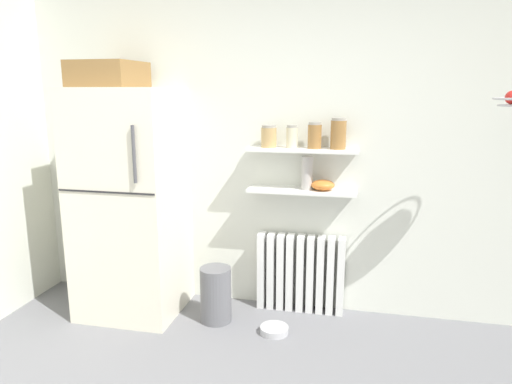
{
  "coord_description": "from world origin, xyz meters",
  "views": [
    {
      "loc": [
        0.5,
        -1.64,
        1.78
      ],
      "look_at": [
        -0.22,
        1.6,
        1.05
      ],
      "focal_mm": 32.75,
      "sensor_mm": 36.0,
      "label": 1
    }
  ],
  "objects_px": {
    "shelf_bowl": "(323,185)",
    "refrigerator": "(130,198)",
    "storage_jar_1": "(291,137)",
    "storage_jar_2": "(315,135)",
    "radiator": "(300,273)",
    "storage_jar_3": "(338,134)",
    "storage_jar_0": "(269,136)",
    "pet_food_bowl": "(274,330)",
    "trash_bin": "(216,294)",
    "vase": "(307,173)"
  },
  "relations": [
    {
      "from": "shelf_bowl",
      "to": "refrigerator",
      "type": "bearing_deg",
      "value": -170.86
    },
    {
      "from": "storage_jar_1",
      "to": "storage_jar_2",
      "type": "relative_size",
      "value": 0.88
    },
    {
      "from": "radiator",
      "to": "storage_jar_3",
      "type": "distance_m",
      "value": 1.17
    },
    {
      "from": "storage_jar_3",
      "to": "storage_jar_0",
      "type": "bearing_deg",
      "value": 180.0
    },
    {
      "from": "radiator",
      "to": "shelf_bowl",
      "type": "xyz_separation_m",
      "value": [
        0.16,
        -0.03,
        0.75
      ]
    },
    {
      "from": "refrigerator",
      "to": "pet_food_bowl",
      "type": "height_order",
      "value": "refrigerator"
    },
    {
      "from": "storage_jar_3",
      "to": "trash_bin",
      "type": "bearing_deg",
      "value": -161.3
    },
    {
      "from": "storage_jar_0",
      "to": "storage_jar_1",
      "type": "relative_size",
      "value": 0.98
    },
    {
      "from": "storage_jar_2",
      "to": "refrigerator",
      "type": "bearing_deg",
      "value": -170.4
    },
    {
      "from": "radiator",
      "to": "vase",
      "type": "relative_size",
      "value": 2.73
    },
    {
      "from": "storage_jar_1",
      "to": "storage_jar_3",
      "type": "distance_m",
      "value": 0.35
    },
    {
      "from": "shelf_bowl",
      "to": "pet_food_bowl",
      "type": "xyz_separation_m",
      "value": [
        -0.3,
        -0.39,
        -1.04
      ]
    },
    {
      "from": "storage_jar_0",
      "to": "trash_bin",
      "type": "distance_m",
      "value": 1.3
    },
    {
      "from": "vase",
      "to": "shelf_bowl",
      "type": "bearing_deg",
      "value": 0.0
    },
    {
      "from": "trash_bin",
      "to": "storage_jar_0",
      "type": "bearing_deg",
      "value": 40.01
    },
    {
      "from": "storage_jar_3",
      "to": "pet_food_bowl",
      "type": "xyz_separation_m",
      "value": [
        -0.4,
        -0.39,
        -1.43
      ]
    },
    {
      "from": "shelf_bowl",
      "to": "trash_bin",
      "type": "xyz_separation_m",
      "value": [
        -0.78,
        -0.3,
        -0.85
      ]
    },
    {
      "from": "storage_jar_3",
      "to": "shelf_bowl",
      "type": "xyz_separation_m",
      "value": [
        -0.1,
        0.0,
        -0.39
      ]
    },
    {
      "from": "storage_jar_1",
      "to": "vase",
      "type": "distance_m",
      "value": 0.3
    },
    {
      "from": "radiator",
      "to": "pet_food_bowl",
      "type": "bearing_deg",
      "value": -107.89
    },
    {
      "from": "storage_jar_0",
      "to": "vase",
      "type": "xyz_separation_m",
      "value": [
        0.3,
        -0.0,
        -0.27
      ]
    },
    {
      "from": "storage_jar_0",
      "to": "trash_bin",
      "type": "xyz_separation_m",
      "value": [
        -0.36,
        -0.3,
        -1.21
      ]
    },
    {
      "from": "refrigerator",
      "to": "storage_jar_2",
      "type": "bearing_deg",
      "value": 9.6
    },
    {
      "from": "radiator",
      "to": "storage_jar_0",
      "type": "height_order",
      "value": "storage_jar_0"
    },
    {
      "from": "vase",
      "to": "trash_bin",
      "type": "distance_m",
      "value": 1.18
    },
    {
      "from": "storage_jar_2",
      "to": "storage_jar_3",
      "type": "bearing_deg",
      "value": -0.0
    },
    {
      "from": "pet_food_bowl",
      "to": "storage_jar_1",
      "type": "bearing_deg",
      "value": 82.9
    },
    {
      "from": "storage_jar_2",
      "to": "shelf_bowl",
      "type": "height_order",
      "value": "storage_jar_2"
    },
    {
      "from": "refrigerator",
      "to": "storage_jar_1",
      "type": "height_order",
      "value": "refrigerator"
    },
    {
      "from": "storage_jar_0",
      "to": "pet_food_bowl",
      "type": "height_order",
      "value": "storage_jar_0"
    },
    {
      "from": "storage_jar_2",
      "to": "shelf_bowl",
      "type": "xyz_separation_m",
      "value": [
        0.07,
        -0.0,
        -0.38
      ]
    },
    {
      "from": "trash_bin",
      "to": "pet_food_bowl",
      "type": "height_order",
      "value": "trash_bin"
    },
    {
      "from": "storage_jar_1",
      "to": "storage_jar_2",
      "type": "bearing_deg",
      "value": 0.0
    },
    {
      "from": "vase",
      "to": "storage_jar_2",
      "type": "bearing_deg",
      "value": 0.0
    },
    {
      "from": "storage_jar_0",
      "to": "storage_jar_1",
      "type": "height_order",
      "value": "storage_jar_1"
    },
    {
      "from": "vase",
      "to": "shelf_bowl",
      "type": "distance_m",
      "value": 0.15
    },
    {
      "from": "shelf_bowl",
      "to": "pet_food_bowl",
      "type": "distance_m",
      "value": 1.15
    },
    {
      "from": "radiator",
      "to": "storage_jar_0",
      "type": "xyz_separation_m",
      "value": [
        -0.26,
        -0.03,
        1.11
      ]
    },
    {
      "from": "storage_jar_3",
      "to": "shelf_bowl",
      "type": "height_order",
      "value": "storage_jar_3"
    },
    {
      "from": "trash_bin",
      "to": "storage_jar_3",
      "type": "bearing_deg",
      "value": 18.7
    },
    {
      "from": "storage_jar_3",
      "to": "vase",
      "type": "xyz_separation_m",
      "value": [
        -0.23,
        0.0,
        -0.31
      ]
    },
    {
      "from": "refrigerator",
      "to": "storage_jar_1",
      "type": "distance_m",
      "value": 1.36
    },
    {
      "from": "refrigerator",
      "to": "pet_food_bowl",
      "type": "bearing_deg",
      "value": -7.28
    },
    {
      "from": "vase",
      "to": "shelf_bowl",
      "type": "height_order",
      "value": "vase"
    },
    {
      "from": "storage_jar_1",
      "to": "storage_jar_3",
      "type": "height_order",
      "value": "storage_jar_3"
    },
    {
      "from": "vase",
      "to": "storage_jar_1",
      "type": "bearing_deg",
      "value": 180.0
    },
    {
      "from": "storage_jar_2",
      "to": "pet_food_bowl",
      "type": "bearing_deg",
      "value": -119.68
    },
    {
      "from": "radiator",
      "to": "refrigerator",
      "type": "bearing_deg",
      "value": -168.54
    },
    {
      "from": "radiator",
      "to": "vase",
      "type": "distance_m",
      "value": 0.84
    },
    {
      "from": "storage_jar_1",
      "to": "storage_jar_2",
      "type": "height_order",
      "value": "storage_jar_2"
    }
  ]
}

